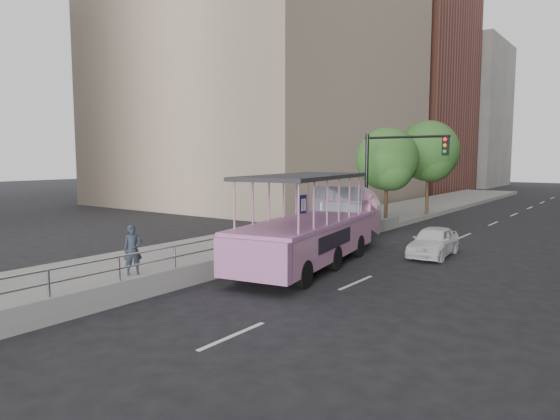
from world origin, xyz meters
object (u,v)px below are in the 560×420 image
Objects in this scene: street_tree_near at (388,161)px; traffic_signal at (389,169)px; car at (433,241)px; pedestrian_near at (133,250)px; duck_boat at (318,229)px; parking_sign at (303,217)px; street_tree_far at (429,153)px.

traffic_signal is at bearing -65.02° from street_tree_near.
car is 11.89m from pedestrian_near.
duck_boat is 1.50m from parking_sign.
traffic_signal is 3.80m from street_tree_near.
traffic_signal is 0.91× the size of street_tree_near.
car is at bearing 32.81° from parking_sign.
parking_sign is at bearing 16.80° from pedestrian_near.
street_tree_near is 0.89× the size of street_tree_far.
street_tree_near reaches higher than car.
duck_boat is 6.76m from traffic_signal.
traffic_signal is 9.57m from street_tree_far.
pedestrian_near is 13.39m from traffic_signal.
parking_sign is at bearing -89.60° from street_tree_far.
traffic_signal reaches higher than duck_boat.
duck_boat is 1.85× the size of street_tree_near.
duck_boat is at bearing -85.18° from street_tree_far.
car is 0.63× the size of street_tree_near.
street_tree_far is at bearing 90.40° from parking_sign.
pedestrian_near is 0.25× the size of street_tree_far.
street_tree_far is at bearing 107.17° from car.
traffic_signal reaches higher than parking_sign.
duck_boat reaches higher than parking_sign.
car is at bearing -1.38° from pedestrian_near.
duck_boat is at bearing -81.12° from street_tree_near.
street_tree_near reaches higher than traffic_signal.
traffic_signal is at bearing -81.57° from street_tree_far.
traffic_signal is (-3.20, 2.69, 2.88)m from car.
pedestrian_near is at bearing -103.20° from traffic_signal.
car is 2.24× the size of pedestrian_near.
car is 13.48m from street_tree_far.
pedestrian_near is 7.44m from parking_sign.
duck_boat is 16.16m from street_tree_far.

